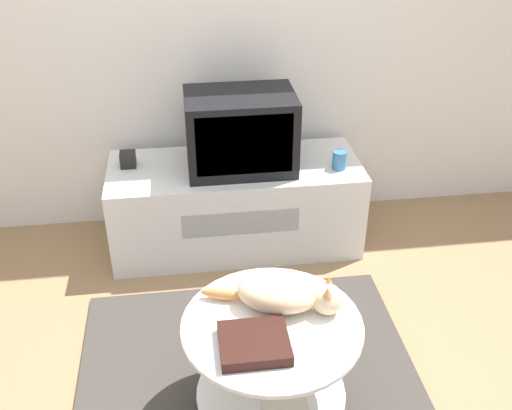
{
  "coord_description": "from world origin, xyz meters",
  "views": [
    {
      "loc": [
        -0.21,
        -1.7,
        2.03
      ],
      "look_at": [
        0.1,
        0.62,
        0.6
      ],
      "focal_mm": 42.0,
      "sensor_mm": 36.0,
      "label": 1
    }
  ],
  "objects_px": {
    "dvd_box": "(254,343)",
    "tv": "(240,132)",
    "cat": "(285,294)",
    "speaker": "(128,159)"
  },
  "relations": [
    {
      "from": "dvd_box",
      "to": "cat",
      "type": "xyz_separation_m",
      "value": [
        0.14,
        0.2,
        0.04
      ]
    },
    {
      "from": "cat",
      "to": "tv",
      "type": "bearing_deg",
      "value": 108.81
    },
    {
      "from": "tv",
      "to": "dvd_box",
      "type": "height_order",
      "value": "tv"
    },
    {
      "from": "tv",
      "to": "cat",
      "type": "height_order",
      "value": "tv"
    },
    {
      "from": "speaker",
      "to": "cat",
      "type": "height_order",
      "value": "cat"
    },
    {
      "from": "tv",
      "to": "dvd_box",
      "type": "distance_m",
      "value": 1.38
    },
    {
      "from": "speaker",
      "to": "dvd_box",
      "type": "height_order",
      "value": "speaker"
    },
    {
      "from": "tv",
      "to": "dvd_box",
      "type": "xyz_separation_m",
      "value": [
        -0.11,
        -1.36,
        -0.2
      ]
    },
    {
      "from": "dvd_box",
      "to": "tv",
      "type": "bearing_deg",
      "value": 85.56
    },
    {
      "from": "speaker",
      "to": "tv",
      "type": "bearing_deg",
      "value": -7.87
    }
  ]
}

